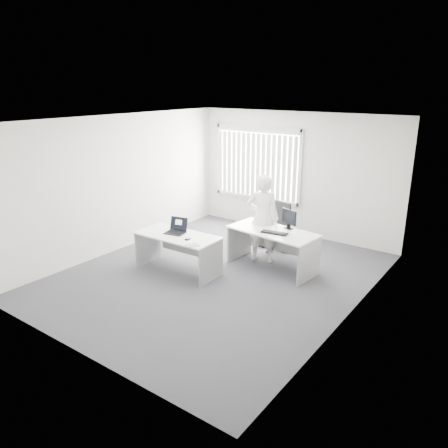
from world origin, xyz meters
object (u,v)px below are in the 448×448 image
Objects in this scene: desk_far at (272,241)px; laptop at (175,226)px; person at (263,218)px; desk_near at (178,245)px; monitor at (289,219)px; office_chair at (277,235)px.

desk_far is 1.85m from laptop.
laptop is (-1.09, -1.34, -0.02)m from person.
desk_near is 0.35m from laptop.
person reaches higher than desk_far.
laptop is (-1.45, -1.11, 0.31)m from desk_far.
laptop reaches higher than desk_far.
monitor reaches higher than desk_far.
monitor reaches higher than laptop.
desk_far is at bearing 25.72° from laptop.
desk_far is 1.73× the size of office_chair.
person is at bearing 39.10° from laptop.
office_chair is 2.85× the size of laptop.
person is 0.56m from monitor.
office_chair is 0.58× the size of person.
desk_far is 0.52m from monitor.
desk_near is 4.28× the size of monitor.
office_chair is at bearing 65.06° from desk_near.
desk_far is at bearing 38.88° from desk_near.
laptop is at bearing -136.03° from desk_far.
desk_near is at bearing 32.65° from person.
office_chair reaches higher than laptop.
monitor is at bearing 41.03° from desk_near.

